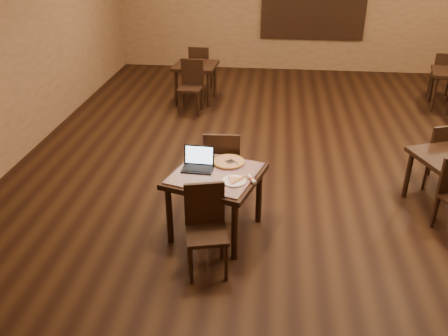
# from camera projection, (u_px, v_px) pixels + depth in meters

# --- Properties ---
(ground) EXTENTS (10.00, 10.00, 0.00)m
(ground) POSITION_uv_depth(u_px,v_px,m) (290.00, 162.00, 7.01)
(ground) COLOR black
(ground) RESTS_ON ground
(wall_back) EXTENTS (8.00, 0.02, 3.00)m
(wall_back) POSITION_uv_depth(u_px,v_px,m) (291.00, 4.00, 10.72)
(wall_back) COLOR #986B4D
(wall_back) RESTS_ON ground
(wall_left) EXTENTS (0.02, 10.00, 3.00)m
(wall_left) POSITION_uv_depth(u_px,v_px,m) (12.00, 54.00, 6.70)
(wall_left) COLOR #986B4D
(wall_left) RESTS_ON ground
(mural) EXTENTS (2.34, 0.05, 1.64)m
(mural) POSITION_uv_depth(u_px,v_px,m) (314.00, 2.00, 10.61)
(mural) COLOR #286994
(mural) RESTS_ON wall_back
(tiled_table) EXTENTS (1.14, 1.14, 0.76)m
(tiled_table) POSITION_uv_depth(u_px,v_px,m) (215.00, 181.00, 5.15)
(tiled_table) COLOR black
(tiled_table) RESTS_ON ground
(chair_main_near) EXTENTS (0.48, 0.48, 0.92)m
(chair_main_near) POSITION_uv_depth(u_px,v_px,m) (206.00, 224.00, 4.67)
(chair_main_near) COLOR black
(chair_main_near) RESTS_ON ground
(chair_main_far) EXTENTS (0.45, 0.45, 0.99)m
(chair_main_far) POSITION_uv_depth(u_px,v_px,m) (222.00, 164.00, 5.74)
(chair_main_far) COLOR black
(chair_main_far) RESTS_ON ground
(laptop) EXTENTS (0.34, 0.27, 0.23)m
(laptop) POSITION_uv_depth(u_px,v_px,m) (198.00, 162.00, 5.19)
(laptop) COLOR black
(laptop) RESTS_ON tiled_table
(plate) EXTENTS (0.26, 0.26, 0.01)m
(plate) POSITION_uv_depth(u_px,v_px,m) (234.00, 181.00, 4.92)
(plate) COLOR white
(plate) RESTS_ON tiled_table
(pizza_slice) EXTENTS (0.27, 0.27, 0.02)m
(pizza_slice) POSITION_uv_depth(u_px,v_px,m) (234.00, 180.00, 4.91)
(pizza_slice) COLOR beige
(pizza_slice) RESTS_ON plate
(pizza_pan) EXTENTS (0.34, 0.34, 0.01)m
(pizza_pan) POSITION_uv_depth(u_px,v_px,m) (229.00, 163.00, 5.30)
(pizza_pan) COLOR silver
(pizza_pan) RESTS_ON tiled_table
(pizza_whole) EXTENTS (0.36, 0.36, 0.03)m
(pizza_whole) POSITION_uv_depth(u_px,v_px,m) (229.00, 162.00, 5.30)
(pizza_whole) COLOR beige
(pizza_whole) RESTS_ON pizza_pan
(spatula) EXTENTS (0.21, 0.24, 0.01)m
(spatula) POSITION_uv_depth(u_px,v_px,m) (230.00, 162.00, 5.27)
(spatula) COLOR silver
(spatula) RESTS_ON pizza_whole
(napkin_roll) EXTENTS (0.11, 0.17, 0.04)m
(napkin_roll) POSITION_uv_depth(u_px,v_px,m) (252.00, 179.00, 4.93)
(napkin_roll) COLOR white
(napkin_roll) RESTS_ON tiled_table
(other_table_a_chair_far) EXTENTS (0.47, 0.47, 0.93)m
(other_table_a_chair_far) POSITION_uv_depth(u_px,v_px,m) (443.00, 73.00, 9.27)
(other_table_a_chair_far) COLOR black
(other_table_a_chair_far) RESTS_ON ground
(other_table_b) EXTENTS (0.83, 0.83, 0.74)m
(other_table_b) POSITION_uv_depth(u_px,v_px,m) (196.00, 71.00, 9.12)
(other_table_b) COLOR black
(other_table_b) RESTS_ON ground
(other_table_b_chair_near) EXTENTS (0.44, 0.44, 0.95)m
(other_table_b_chair_near) POSITION_uv_depth(u_px,v_px,m) (191.00, 83.00, 8.66)
(other_table_b_chair_near) COLOR black
(other_table_b_chair_near) RESTS_ON ground
(other_table_b_chair_far) EXTENTS (0.44, 0.44, 0.95)m
(other_table_b_chair_far) POSITION_uv_depth(u_px,v_px,m) (200.00, 67.00, 9.64)
(other_table_b_chair_far) COLOR black
(other_table_b_chair_far) RESTS_ON ground
(other_table_c) EXTENTS (0.96, 0.96, 0.69)m
(other_table_c) POSITION_uv_depth(u_px,v_px,m) (448.00, 164.00, 5.68)
(other_table_c) COLOR black
(other_table_c) RESTS_ON ground
(other_table_c_chair_far) EXTENTS (0.50, 0.50, 0.90)m
(other_table_c_chair_far) POSITION_uv_depth(u_px,v_px,m) (437.00, 151.00, 6.18)
(other_table_c_chair_far) COLOR black
(other_table_c_chair_far) RESTS_ON ground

